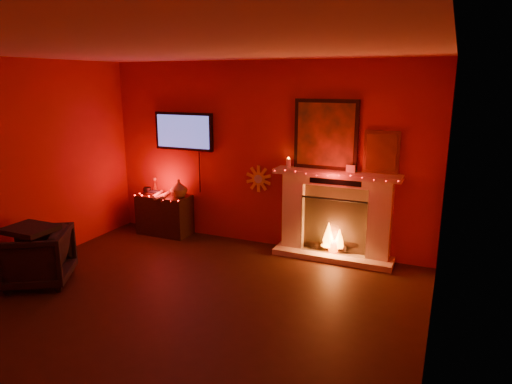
# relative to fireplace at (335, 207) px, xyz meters

# --- Properties ---
(room) EXTENTS (5.00, 5.00, 5.00)m
(room) POSITION_rel_fireplace_xyz_m (-1.14, -2.39, 0.63)
(room) COLOR black
(room) RESTS_ON ground
(floor) EXTENTS (5.00, 5.00, 0.00)m
(floor) POSITION_rel_fireplace_xyz_m (-1.14, -2.39, -0.72)
(floor) COLOR black
(floor) RESTS_ON ground
(fireplace) EXTENTS (1.72, 0.40, 2.18)m
(fireplace) POSITION_rel_fireplace_xyz_m (0.00, 0.00, 0.00)
(fireplace) COLOR beige
(fireplace) RESTS_ON floor
(tv) EXTENTS (1.00, 0.07, 1.24)m
(tv) POSITION_rel_fireplace_xyz_m (-2.44, 0.06, 0.92)
(tv) COLOR black
(tv) RESTS_ON room
(sunburst_clock) EXTENTS (0.40, 0.03, 0.40)m
(sunburst_clock) POSITION_rel_fireplace_xyz_m (-1.19, 0.09, 0.28)
(sunburst_clock) COLOR #F7A932
(sunburst_clock) RESTS_ON room
(console_table) EXTENTS (0.84, 0.52, 0.92)m
(console_table) POSITION_rel_fireplace_xyz_m (-2.72, -0.13, -0.36)
(console_table) COLOR black
(console_table) RESTS_ON floor
(armchair) EXTENTS (1.02, 1.01, 0.68)m
(armchair) POSITION_rel_fireplace_xyz_m (-3.09, -2.30, -0.38)
(armchair) COLOR black
(armchair) RESTS_ON floor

